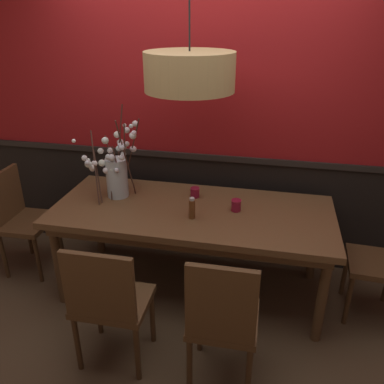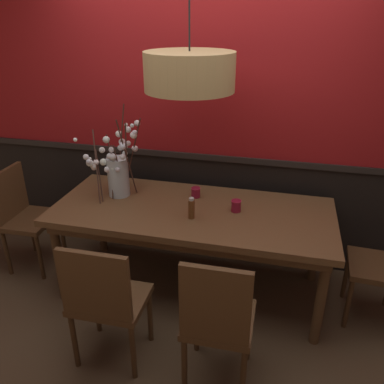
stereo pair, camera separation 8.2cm
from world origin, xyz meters
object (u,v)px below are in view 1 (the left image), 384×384
(chair_near_side_left, at_px, (108,300))
(vase_with_blossoms, at_px, (116,172))
(dining_table, at_px, (192,218))
(pendant_lamp, at_px, (190,72))
(candle_holder_nearer_edge, at_px, (236,205))
(chair_near_side_right, at_px, (222,318))
(chair_head_west_end, at_px, (20,215))
(condiment_bottle, at_px, (192,209))
(chair_far_side_right, at_px, (244,192))
(candle_holder_nearer_center, at_px, (195,192))
(chair_far_side_left, at_px, (181,188))

(chair_near_side_left, relative_size, vase_with_blossoms, 1.25)
(dining_table, bearing_deg, chair_near_side_left, -111.64)
(dining_table, relative_size, chair_near_side_left, 2.33)
(chair_near_side_left, distance_m, pendant_lamp, 1.54)
(chair_near_side_left, relative_size, candle_holder_nearer_edge, 10.08)
(chair_near_side_right, bearing_deg, chair_head_west_end, 154.98)
(condiment_bottle, bearing_deg, chair_far_side_right, 74.03)
(chair_far_side_right, relative_size, candle_holder_nearer_center, 11.31)
(dining_table, height_order, chair_far_side_right, chair_far_side_right)
(vase_with_blossoms, relative_size, condiment_bottle, 4.51)
(chair_head_west_end, xyz_separation_m, vase_with_blossoms, (0.88, 0.10, 0.43))
(candle_holder_nearer_edge, relative_size, pendant_lamp, 0.07)
(chair_near_side_right, distance_m, candle_holder_nearer_edge, 0.96)
(dining_table, bearing_deg, chair_head_west_end, 179.93)
(chair_far_side_right, relative_size, chair_head_west_end, 1.00)
(candle_holder_nearer_center, distance_m, pendant_lamp, 1.00)
(dining_table, distance_m, chair_far_side_right, 0.97)
(chair_near_side_right, distance_m, pendant_lamp, 1.55)
(chair_near_side_right, distance_m, condiment_bottle, 0.86)
(chair_head_west_end, height_order, chair_near_side_right, chair_near_side_right)
(chair_near_side_left, relative_size, chair_far_side_right, 1.00)
(chair_far_side_left, bearing_deg, chair_head_west_end, -144.45)
(chair_head_west_end, height_order, pendant_lamp, pendant_lamp)
(chair_near_side_left, height_order, pendant_lamp, pendant_lamp)
(dining_table, bearing_deg, chair_near_side_right, -67.36)
(candle_holder_nearer_edge, distance_m, pendant_lamp, 1.03)
(chair_head_west_end, distance_m, chair_far_side_left, 1.50)
(pendant_lamp, bearing_deg, candle_holder_nearer_center, 92.55)
(pendant_lamp, bearing_deg, chair_near_side_right, -66.20)
(chair_far_side_right, height_order, condiment_bottle, chair_far_side_right)
(candle_holder_nearer_edge, xyz_separation_m, condiment_bottle, (-0.30, -0.18, 0.03))
(chair_far_side_right, relative_size, vase_with_blossoms, 1.25)
(condiment_bottle, bearing_deg, candle_holder_nearer_edge, 31.34)
(chair_near_side_left, xyz_separation_m, pendant_lamp, (0.33, 0.84, 1.25))
(chair_head_west_end, relative_size, vase_with_blossoms, 1.25)
(chair_near_side_left, bearing_deg, dining_table, 68.36)
(chair_head_west_end, relative_size, chair_far_side_left, 1.00)
(vase_with_blossoms, bearing_deg, chair_near_side_right, -44.21)
(chair_far_side_right, bearing_deg, candle_holder_nearer_center, -117.02)
(dining_table, distance_m, chair_head_west_end, 1.53)
(chair_near_side_left, height_order, candle_holder_nearer_edge, chair_near_side_left)
(dining_table, xyz_separation_m, candle_holder_nearer_center, (-0.02, 0.21, 0.12))
(vase_with_blossoms, xyz_separation_m, candle_holder_nearer_edge, (0.97, -0.06, -0.16))
(chair_far_side_right, bearing_deg, pendant_lamp, -110.23)
(chair_head_west_end, xyz_separation_m, condiment_bottle, (1.56, -0.15, 0.31))
(chair_far_side_right, bearing_deg, candle_holder_nearer_edge, -89.89)
(candle_holder_nearer_center, height_order, candle_holder_nearer_edge, candle_holder_nearer_edge)
(chair_head_west_end, height_order, chair_far_side_left, chair_far_side_left)
(pendant_lamp, bearing_deg, candle_holder_nearer_edge, 10.45)
(condiment_bottle, bearing_deg, chair_far_side_left, 108.27)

